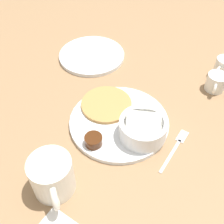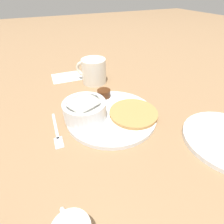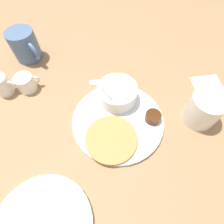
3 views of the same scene
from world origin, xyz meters
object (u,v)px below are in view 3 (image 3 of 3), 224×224
Objects in this scene: bowl at (117,93)px; creamer_pitcher_near at (26,83)px; creamer_pitcher_far at (2,85)px; coffee_mug at (204,109)px; second_mug at (25,46)px; plate at (118,121)px; fork at (106,81)px.

creamer_pitcher_near is at bearing -111.03° from bowl.
creamer_pitcher_far is (0.00, -0.07, 0.01)m from creamer_pitcher_near.
coffee_mug is 1.34× the size of creamer_pitcher_near.
creamer_pitcher_far is 0.66× the size of second_mug.
plate reaches higher than fork.
plate is at bearing -10.06° from bowl.
second_mug is at bearing -126.15° from coffee_mug.
second_mug is at bearing -141.72° from plate.
second_mug is at bearing 155.86° from creamer_pitcher_far.
second_mug reaches higher than fork.
plate is at bearing 38.28° from second_mug.
plate is 2.22× the size of bowl.
bowl is (-0.07, 0.01, 0.03)m from plate.
coffee_mug is at bearing 51.76° from fork.
second_mug reaches higher than creamer_pitcher_near.
bowl is at bearing 73.01° from creamer_pitcher_far.
coffee_mug reaches higher than creamer_pitcher_near.
creamer_pitcher_far is at bearing -89.76° from creamer_pitcher_near.
second_mug reaches higher than plate.
creamer_pitcher_far reaches higher than creamer_pitcher_near.
coffee_mug is at bearing 64.81° from bowl.
fork is at bearing -177.47° from plate.
creamer_pitcher_far is (-0.17, -0.32, 0.03)m from plate.
fork is at bearing -166.82° from bowl.
fork is (-0.15, -0.01, -0.00)m from plate.
bowl is at bearing 68.97° from creamer_pitcher_near.
creamer_pitcher_far is 0.52× the size of fork.
coffee_mug is 0.58m from creamer_pitcher_far.
second_mug is (-0.15, -0.00, 0.02)m from creamer_pitcher_near.
creamer_pitcher_far is 0.16m from second_mug.
second_mug is at bearing -124.08° from fork.
bowl is 0.28m from creamer_pitcher_near.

